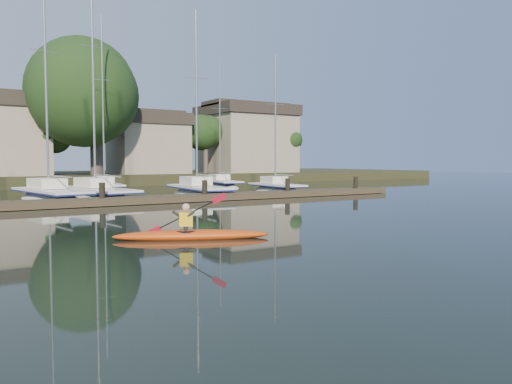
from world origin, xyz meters
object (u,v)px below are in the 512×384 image
dock (156,199)px  sailboat_3 (198,199)px  sailboat_1 (51,204)px  kayak (191,233)px  sailboat_7 (221,189)px  sailboat_4 (276,194)px  sailboat_2 (97,202)px  sailboat_6 (105,192)px

dock → sailboat_3: sailboat_3 is taller
sailboat_1 → kayak: bearing=-96.9°
kayak → sailboat_7: bearing=84.7°
sailboat_4 → sailboat_7: sailboat_7 is taller
sailboat_2 → sailboat_4: bearing=-9.6°
sailboat_1 → sailboat_4: 16.03m
sailboat_2 → sailboat_7: size_ratio=1.32×
sailboat_4 → sailboat_7: (-0.36, 8.38, 0.01)m
sailboat_2 → sailboat_6: 8.91m
sailboat_1 → sailboat_7: (15.67, 8.22, 0.02)m
dock → sailboat_2: 5.18m
kayak → sailboat_1: sailboat_1 is taller
sailboat_7 → sailboat_2: bearing=-141.0°
sailboat_7 → sailboat_6: bearing=-174.9°
dock → sailboat_6: 13.24m
kayak → sailboat_6: (4.35, 26.14, -0.36)m
kayak → dock: bearing=98.0°
sailboat_1 → sailboat_4: size_ratio=1.31×
sailboat_1 → dock: bearing=-55.0°
sailboat_6 → sailboat_7: bearing=5.0°
sailboat_2 → sailboat_6: (2.72, 8.48, 0.03)m
dock → sailboat_1: 6.76m
kayak → sailboat_3: bearing=88.3°
sailboat_3 → sailboat_6: (-3.78, 9.32, 0.03)m
sailboat_1 → sailboat_6: size_ratio=1.01×
sailboat_4 → dock: bearing=-154.8°
sailboat_4 → sailboat_6: sailboat_6 is taller
kayak → sailboat_4: sailboat_4 is taller
sailboat_2 → sailboat_4: 13.31m
sailboat_4 → sailboat_7: 8.39m
sailboat_7 → sailboat_3: bearing=-118.9°
sailboat_2 → sailboat_3: sailboat_2 is taller
sailboat_3 → sailboat_6: 10.06m
kayak → sailboat_4: size_ratio=0.40×
sailboat_4 → sailboat_7: size_ratio=0.95×
kayak → dock: size_ratio=0.13×
sailboat_2 → sailboat_3: size_ratio=1.17×
sailboat_1 → sailboat_4: sailboat_1 is taller
sailboat_4 → sailboat_3: bearing=-171.3°
dock → sailboat_4: (11.23, 4.58, -0.39)m
dock → sailboat_4: sailboat_4 is taller
sailboat_3 → sailboat_4: bearing=8.9°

